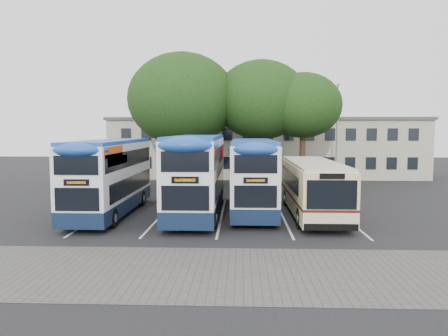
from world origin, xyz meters
TOP-DOWN VIEW (x-y plane):
  - ground at (0.00, 0.00)m, footprint 120.00×120.00m
  - paving_strip at (-2.00, -5.00)m, footprint 40.00×6.00m
  - bay_lines at (-3.75, 5.00)m, footprint 14.12×11.00m
  - depot_building at (0.00, 26.99)m, footprint 32.40×8.40m
  - lamp_post at (6.00, 19.97)m, footprint 0.25×1.05m
  - tree_left at (-7.63, 17.38)m, footprint 9.23×9.23m
  - tree_mid at (-0.94, 17.72)m, footprint 7.95×7.95m
  - tree_right at (2.50, 16.88)m, footprint 6.37×6.37m
  - bus_dd_left at (-10.24, 5.15)m, footprint 2.54×10.47m
  - bus_dd_mid at (-5.19, 5.39)m, footprint 2.68×11.06m
  - bus_dd_right at (-1.94, 6.34)m, footprint 2.53×10.43m
  - bus_single at (1.52, 5.46)m, footprint 2.67×10.49m

SIDE VIEW (x-z plane):
  - ground at x=0.00m, z-range 0.00..0.00m
  - paving_strip at x=-2.00m, z-range 0.00..0.01m
  - bay_lines at x=-3.75m, z-range 0.00..0.01m
  - bus_single at x=1.52m, z-range 0.21..3.34m
  - bus_dd_right at x=-1.94m, z-range 0.22..4.57m
  - bus_dd_left at x=-10.24m, z-range 0.22..4.58m
  - bus_dd_mid at x=-5.19m, z-range 0.23..4.85m
  - depot_building at x=0.00m, z-range 0.05..6.25m
  - lamp_post at x=6.00m, z-range 0.55..9.61m
  - tree_right at x=2.50m, z-range 2.11..11.80m
  - tree_mid at x=-0.94m, z-range 2.04..12.90m
  - tree_left at x=-7.63m, z-range 1.80..13.27m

